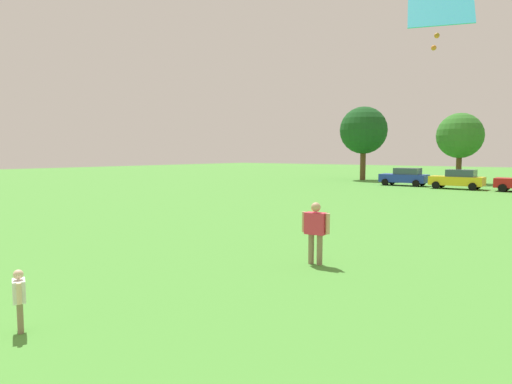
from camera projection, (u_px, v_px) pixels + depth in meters
ground_plane at (413, 201)px, 29.10m from camera, size 160.00×160.00×0.00m
child_kite_flyer at (19, 295)px, 7.73m from camera, size 0.49×0.33×1.10m
adult_bystander at (316, 228)px, 12.42m from camera, size 0.82×0.38×1.74m
kite at (440, 13)px, 8.39m from camera, size 1.27×0.89×1.11m
parked_car_blue_0 at (405, 177)px, 42.42m from camera, size 4.30×2.02×1.68m
parked_car_yellow_1 at (458, 179)px, 38.43m from camera, size 4.30×2.02×1.68m
tree_far_left at (364, 131)px, 50.92m from camera, size 5.36×5.36×8.35m
tree_left at (460, 136)px, 45.55m from camera, size 4.59×4.59×7.16m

